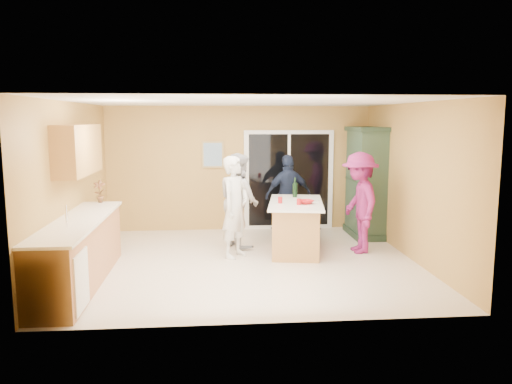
{
  "coord_description": "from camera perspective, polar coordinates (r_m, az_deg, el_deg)",
  "views": [
    {
      "loc": [
        -0.54,
        -7.94,
        2.34
      ],
      "look_at": [
        0.15,
        0.1,
        1.15
      ],
      "focal_mm": 35.0,
      "sensor_mm": 36.0,
      "label": 1
    }
  ],
  "objects": [
    {
      "name": "wall_right",
      "position": [
        8.65,
        17.48,
        1.1
      ],
      "size": [
        0.1,
        5.0,
        2.6
      ],
      "primitive_type": "cube",
      "color": "#E9C160",
      "rests_on": "ground"
    },
    {
      "name": "sliding_door",
      "position": [
        10.6,
        3.76,
        1.38
      ],
      "size": [
        1.9,
        0.07,
        2.1
      ],
      "color": "white",
      "rests_on": "floor"
    },
    {
      "name": "ceiling",
      "position": [
        7.96,
        -1.03,
        10.26
      ],
      "size": [
        5.5,
        5.0,
        0.1
      ],
      "primitive_type": "cube",
      "color": "white",
      "rests_on": "wall_back"
    },
    {
      "name": "floor",
      "position": [
        8.29,
        -0.98,
        -8.0
      ],
      "size": [
        5.5,
        5.5,
        0.0
      ],
      "primitive_type": "plane",
      "color": "beige",
      "rests_on": "ground"
    },
    {
      "name": "woman_navy",
      "position": [
        10.03,
        3.71,
        -0.37
      ],
      "size": [
        1.02,
        0.59,
        1.63
      ],
      "primitive_type": "imported",
      "rotation": [
        0.0,
        0.0,
        3.36
      ],
      "color": "#171F33",
      "rests_on": "floor"
    },
    {
      "name": "tumbler_near",
      "position": [
        8.49,
        4.92,
        -1.11
      ],
      "size": [
        0.08,
        0.08,
        0.11
      ],
      "primitive_type": "cylinder",
      "rotation": [
        0.0,
        0.0,
        -0.05
      ],
      "color": "#A91217",
      "rests_on": "kitchen_island"
    },
    {
      "name": "serving_bowl",
      "position": [
        8.61,
        5.71,
        -1.13
      ],
      "size": [
        0.34,
        0.34,
        0.06
      ],
      "primitive_type": "imported",
      "rotation": [
        0.0,
        0.0,
        0.37
      ],
      "color": "#A91217",
      "rests_on": "kitchen_island"
    },
    {
      "name": "upper_cabinets",
      "position": [
        8.01,
        -19.67,
        4.58
      ],
      "size": [
        0.35,
        1.6,
        0.75
      ],
      "primitive_type": "cube",
      "color": "#B37145",
      "rests_on": "wall_left"
    },
    {
      "name": "green_hutch",
      "position": [
        10.17,
        12.47,
        0.97
      ],
      "size": [
        0.63,
        1.19,
        2.18
      ],
      "color": "#203424",
      "rests_on": "floor"
    },
    {
      "name": "tulip_vase",
      "position": [
        8.76,
        -17.45,
        0.07
      ],
      "size": [
        0.2,
        0.14,
        0.38
      ],
      "primitive_type": "imported",
      "rotation": [
        0.0,
        0.0,
        -0.02
      ],
      "color": "#AC1126",
      "rests_on": "left_cabinet_run"
    },
    {
      "name": "white_plate",
      "position": [
        8.92,
        6.43,
        -0.96
      ],
      "size": [
        0.29,
        0.29,
        0.02
      ],
      "primitive_type": "cylinder",
      "rotation": [
        0.0,
        0.0,
        0.21
      ],
      "color": "silver",
      "rests_on": "kitchen_island"
    },
    {
      "name": "wall_back",
      "position": [
        10.5,
        -1.94,
        2.7
      ],
      "size": [
        5.5,
        0.1,
        2.6
      ],
      "primitive_type": "cube",
      "color": "#E9C160",
      "rests_on": "ground"
    },
    {
      "name": "wall_left",
      "position": [
        8.3,
        -20.3,
        0.67
      ],
      "size": [
        0.1,
        5.0,
        2.6
      ],
      "primitive_type": "cube",
      "color": "#E9C160",
      "rests_on": "ground"
    },
    {
      "name": "woman_grey",
      "position": [
        9.13,
        -1.97,
        -0.92
      ],
      "size": [
        0.93,
        1.03,
        1.73
      ],
      "primitive_type": "imported",
      "rotation": [
        0.0,
        0.0,
        1.98
      ],
      "color": "#A0A0A3",
      "rests_on": "floor"
    },
    {
      "name": "wine_bottle",
      "position": [
        9.3,
        4.47,
        0.28
      ],
      "size": [
        0.08,
        0.08,
        0.37
      ],
      "rotation": [
        0.0,
        0.0,
        -0.1
      ],
      "color": "black",
      "rests_on": "kitchen_island"
    },
    {
      "name": "woman_white",
      "position": [
        8.42,
        -2.4,
        -1.73
      ],
      "size": [
        0.7,
        0.75,
        1.72
      ],
      "primitive_type": "imported",
      "rotation": [
        0.0,
        0.0,
        0.96
      ],
      "color": "silver",
      "rests_on": "floor"
    },
    {
      "name": "tumbler_far",
      "position": [
        8.63,
        2.78,
        -0.92
      ],
      "size": [
        0.1,
        0.1,
        0.11
      ],
      "primitive_type": "cylinder",
      "rotation": [
        0.0,
        0.0,
        0.3
      ],
      "color": "#A91217",
      "rests_on": "kitchen_island"
    },
    {
      "name": "kitchen_island",
      "position": [
        8.89,
        4.55,
        -4.13
      ],
      "size": [
        1.18,
        1.82,
        0.89
      ],
      "rotation": [
        0.0,
        0.0,
        -0.16
      ],
      "color": "#B37145",
      "rests_on": "floor"
    },
    {
      "name": "framed_picture",
      "position": [
        10.44,
        -4.96,
        4.29
      ],
      "size": [
        0.46,
        0.04,
        0.56
      ],
      "color": "#A48952",
      "rests_on": "wall_back"
    },
    {
      "name": "wall_front",
      "position": [
        5.56,
        0.75,
        -2.38
      ],
      "size": [
        5.5,
        0.1,
        2.6
      ],
      "primitive_type": "cube",
      "color": "#E9C160",
      "rests_on": "ground"
    },
    {
      "name": "left_cabinet_run",
      "position": [
        7.39,
        -19.84,
        -6.84
      ],
      "size": [
        0.65,
        3.05,
        1.24
      ],
      "color": "#B37145",
      "rests_on": "floor"
    },
    {
      "name": "woman_magenta",
      "position": [
        8.91,
        11.75,
        -1.19
      ],
      "size": [
        0.69,
        1.16,
        1.77
      ],
      "primitive_type": "imported",
      "rotation": [
        0.0,
        0.0,
        -1.54
      ],
      "color": "#7C1B5D",
      "rests_on": "floor"
    }
  ]
}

